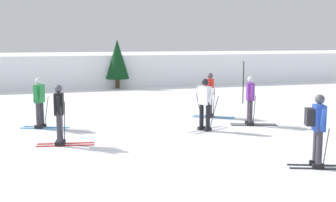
# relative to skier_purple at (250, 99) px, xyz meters

# --- Properties ---
(ground_plane) EXTENTS (120.00, 120.00, 0.00)m
(ground_plane) POSITION_rel_skier_purple_xyz_m (-3.41, -3.33, -0.92)
(ground_plane) COLOR white
(far_snow_ridge) EXTENTS (80.00, 8.52, 2.02)m
(far_snow_ridge) POSITION_rel_skier_purple_xyz_m (-3.41, 17.43, 0.09)
(far_snow_ridge) COLOR white
(far_snow_ridge) RESTS_ON ground
(skier_purple) EXTENTS (1.63, 0.96, 1.71)m
(skier_purple) POSITION_rel_skier_purple_xyz_m (0.00, 0.00, 0.00)
(skier_purple) COLOR black
(skier_purple) RESTS_ON ground
(skier_green) EXTENTS (1.61, 1.02, 1.71)m
(skier_green) POSITION_rel_skier_purple_xyz_m (-7.00, 1.59, -0.00)
(skier_green) COLOR #237AC6
(skier_green) RESTS_ON ground
(skier_black) EXTENTS (1.64, 0.99, 1.71)m
(skier_black) POSITION_rel_skier_purple_xyz_m (-6.50, -1.08, 0.00)
(skier_black) COLOR red
(skier_black) RESTS_ON ground
(skier_white) EXTENTS (1.60, 1.02, 1.71)m
(skier_white) POSITION_rel_skier_purple_xyz_m (-1.87, -0.44, 0.00)
(skier_white) COLOR silver
(skier_white) RESTS_ON ground
(skier_red) EXTENTS (1.55, 1.17, 1.71)m
(skier_red) POSITION_rel_skier_purple_xyz_m (-0.73, 1.86, -0.00)
(skier_red) COLOR #237AC6
(skier_red) RESTS_ON ground
(skier_blue) EXTENTS (1.62, 0.95, 1.71)m
(skier_blue) POSITION_rel_skier_purple_xyz_m (-0.95, -5.08, 0.04)
(skier_blue) COLOR black
(skier_blue) RESTS_ON ground
(trail_marker_pole) EXTENTS (0.05, 0.05, 1.98)m
(trail_marker_pole) POSITION_rel_skier_purple_xyz_m (2.20, 4.90, 0.07)
(trail_marker_pole) COLOR black
(trail_marker_pole) RESTS_ON ground
(conifer_far_left) EXTENTS (1.43, 1.43, 3.01)m
(conifer_far_left) POSITION_rel_skier_purple_xyz_m (-2.24, 13.00, 0.88)
(conifer_far_left) COLOR #513823
(conifer_far_left) RESTS_ON ground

